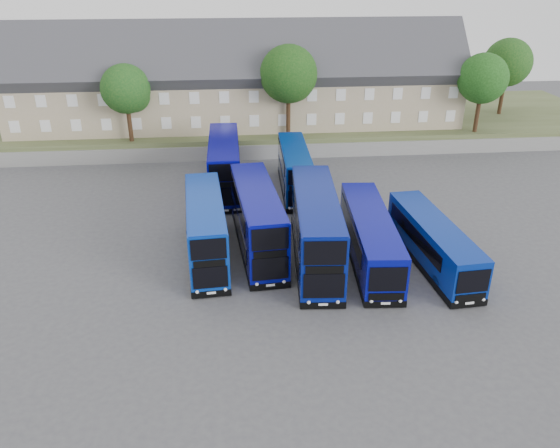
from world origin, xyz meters
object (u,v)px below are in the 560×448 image
Objects in this scene: tree_mid at (290,76)px; dd_front_left at (206,230)px; dd_front_mid at (257,221)px; tree_east at (484,80)px; coach_east_a at (370,238)px; tree_west at (127,91)px; tree_far at (508,64)px.

dd_front_left is at bearing -110.30° from tree_mid.
tree_mid reaches higher than dd_front_mid.
dd_front_left is at bearing -142.76° from tree_east.
dd_front_left is 0.94× the size of dd_front_mid.
coach_east_a is 1.59× the size of tree_west.
tree_far reaches higher than dd_front_mid.
tree_west is (-7.92, 21.34, 4.99)m from dd_front_left.
dd_front_mid is 1.32× the size of tree_far.
coach_east_a is 29.01m from tree_east.
tree_mid is 1.06× the size of tree_far.
tree_east reaches higher than coach_east_a.
dd_front_mid is 23.97m from tree_west.
dd_front_mid is at bearing -60.79° from tree_west.
tree_east is (17.10, 22.71, 5.78)m from coach_east_a.
dd_front_mid is 1.40× the size of tree_east.
coach_east_a is 30.05m from tree_west.
tree_west is at bearing -178.21° from tree_mid.
dd_front_left is at bearing -171.19° from dd_front_mid.
coach_east_a is 1.49× the size of tree_east.
coach_east_a is at bearing -127.86° from tree_far.
tree_east reaches higher than dd_front_mid.
tree_mid is 20.02m from tree_east.
tree_mid is (-2.90, 23.21, 6.46)m from coach_east_a.
dd_front_mid is 7.79m from coach_east_a.
dd_front_mid is at bearing -102.22° from tree_mid.
dd_front_left is at bearing -69.65° from tree_west.
dd_front_left is 1.40× the size of tree_west.
dd_front_mid is at bearing -140.14° from tree_east.
dd_front_left is 44.69m from tree_far.
tree_far is (23.10, 29.71, 6.12)m from coach_east_a.
tree_west is at bearing -170.54° from tree_far.
dd_front_mid is at bearing -138.01° from tree_far.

